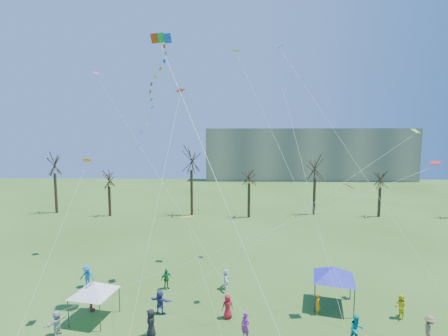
{
  "coord_description": "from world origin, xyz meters",
  "views": [
    {
      "loc": [
        -0.63,
        -12.89,
        12.83
      ],
      "look_at": [
        -1.09,
        5.0,
        11.0
      ],
      "focal_mm": 25.0,
      "sensor_mm": 36.0,
      "label": 1
    }
  ],
  "objects_px": {
    "distant_building": "(307,154)",
    "canopy_tent_white": "(94,287)",
    "big_box_kite": "(158,90)",
    "canopy_tent_blue": "(334,272)"
  },
  "relations": [
    {
      "from": "distant_building",
      "to": "canopy_tent_white",
      "type": "bearing_deg",
      "value": -113.42
    },
    {
      "from": "big_box_kite",
      "to": "canopy_tent_white",
      "type": "distance_m",
      "value": 14.36
    },
    {
      "from": "distant_building",
      "to": "canopy_tent_white",
      "type": "xyz_separation_m",
      "value": [
        -32.23,
        -74.38,
        -5.17
      ]
    },
    {
      "from": "distant_building",
      "to": "canopy_tent_blue",
      "type": "distance_m",
      "value": 73.84
    },
    {
      "from": "distant_building",
      "to": "big_box_kite",
      "type": "distance_m",
      "value": 79.04
    },
    {
      "from": "big_box_kite",
      "to": "canopy_tent_blue",
      "type": "xyz_separation_m",
      "value": [
        12.74,
        1.4,
        -13.31
      ]
    },
    {
      "from": "big_box_kite",
      "to": "canopy_tent_white",
      "type": "relative_size",
      "value": 6.37
    },
    {
      "from": "big_box_kite",
      "to": "canopy_tent_white",
      "type": "xyz_separation_m",
      "value": [
        -4.56,
        -0.82,
        -13.59
      ]
    },
    {
      "from": "canopy_tent_blue",
      "to": "distant_building",
      "type": "bearing_deg",
      "value": 78.32
    },
    {
      "from": "distant_building",
      "to": "canopy_tent_white",
      "type": "height_order",
      "value": "distant_building"
    }
  ]
}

